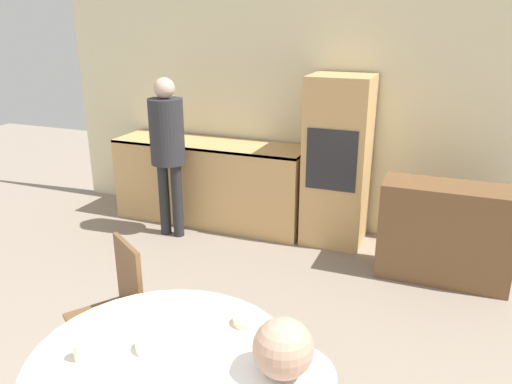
{
  "coord_description": "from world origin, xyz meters",
  "views": [
    {
      "loc": [
        1.26,
        -0.3,
        2.23
      ],
      "look_at": [
        0.04,
        2.8,
        1.07
      ],
      "focal_mm": 35.0,
      "sensor_mm": 36.0,
      "label": 1
    }
  ],
  "objects_px": {
    "sideboard": "(445,233)",
    "cup": "(80,352)",
    "person_standing": "(167,141)",
    "bowl_near": "(151,345)",
    "bowl_centre": "(246,321)",
    "chair_far_left": "(117,305)",
    "oven_unit": "(338,161)"
  },
  "relations": [
    {
      "from": "oven_unit",
      "to": "chair_far_left",
      "type": "relative_size",
      "value": 1.85
    },
    {
      "from": "bowl_centre",
      "to": "chair_far_left",
      "type": "bearing_deg",
      "value": 170.32
    },
    {
      "from": "sideboard",
      "to": "bowl_near",
      "type": "relative_size",
      "value": 7.32
    },
    {
      "from": "oven_unit",
      "to": "sideboard",
      "type": "height_order",
      "value": "oven_unit"
    },
    {
      "from": "chair_far_left",
      "to": "bowl_centre",
      "type": "bearing_deg",
      "value": 23.9
    },
    {
      "from": "person_standing",
      "to": "bowl_near",
      "type": "relative_size",
      "value": 11.04
    },
    {
      "from": "sideboard",
      "to": "person_standing",
      "type": "distance_m",
      "value": 2.82
    },
    {
      "from": "chair_far_left",
      "to": "bowl_near",
      "type": "bearing_deg",
      "value": -7.14
    },
    {
      "from": "sideboard",
      "to": "person_standing",
      "type": "bearing_deg",
      "value": -178.78
    },
    {
      "from": "chair_far_left",
      "to": "bowl_near",
      "type": "xyz_separation_m",
      "value": [
        0.61,
        -0.52,
        0.22
      ]
    },
    {
      "from": "oven_unit",
      "to": "bowl_near",
      "type": "relative_size",
      "value": 11.28
    },
    {
      "from": "cup",
      "to": "bowl_centre",
      "type": "distance_m",
      "value": 0.82
    },
    {
      "from": "sideboard",
      "to": "chair_far_left",
      "type": "relative_size",
      "value": 1.2
    },
    {
      "from": "sideboard",
      "to": "bowl_near",
      "type": "height_order",
      "value": "sideboard"
    },
    {
      "from": "sideboard",
      "to": "cup",
      "type": "distance_m",
      "value": 3.28
    },
    {
      "from": "oven_unit",
      "to": "bowl_centre",
      "type": "relative_size",
      "value": 12.92
    },
    {
      "from": "sideboard",
      "to": "bowl_centre",
      "type": "bearing_deg",
      "value": -112.06
    },
    {
      "from": "bowl_near",
      "to": "bowl_centre",
      "type": "height_order",
      "value": "bowl_near"
    },
    {
      "from": "person_standing",
      "to": "chair_far_left",
      "type": "bearing_deg",
      "value": -67.58
    },
    {
      "from": "chair_far_left",
      "to": "bowl_centre",
      "type": "xyz_separation_m",
      "value": [
        0.95,
        -0.16,
        0.22
      ]
    },
    {
      "from": "oven_unit",
      "to": "bowl_centre",
      "type": "height_order",
      "value": "oven_unit"
    },
    {
      "from": "oven_unit",
      "to": "chair_far_left",
      "type": "distance_m",
      "value": 2.76
    },
    {
      "from": "cup",
      "to": "bowl_near",
      "type": "height_order",
      "value": "cup"
    },
    {
      "from": "sideboard",
      "to": "cup",
      "type": "bearing_deg",
      "value": -118.26
    },
    {
      "from": "person_standing",
      "to": "bowl_centre",
      "type": "height_order",
      "value": "person_standing"
    },
    {
      "from": "cup",
      "to": "person_standing",
      "type": "bearing_deg",
      "value": 113.32
    },
    {
      "from": "bowl_centre",
      "to": "cup",
      "type": "bearing_deg",
      "value": -137.58
    },
    {
      "from": "bowl_near",
      "to": "bowl_centre",
      "type": "relative_size",
      "value": 1.15
    },
    {
      "from": "sideboard",
      "to": "bowl_near",
      "type": "distance_m",
      "value": 2.99
    },
    {
      "from": "sideboard",
      "to": "chair_far_left",
      "type": "bearing_deg",
      "value": -131.21
    },
    {
      "from": "oven_unit",
      "to": "bowl_near",
      "type": "distance_m",
      "value": 3.15
    },
    {
      "from": "chair_far_left",
      "to": "bowl_centre",
      "type": "height_order",
      "value": "chair_far_left"
    }
  ]
}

